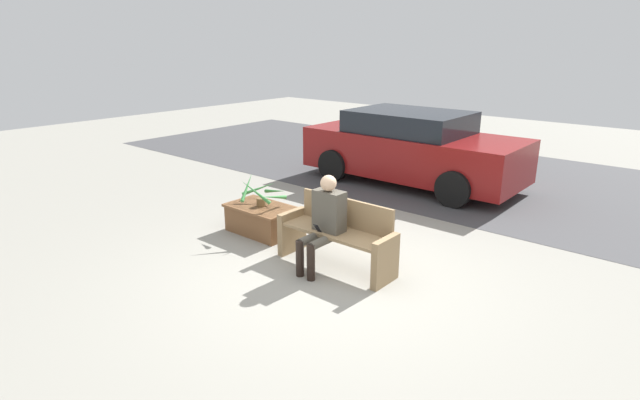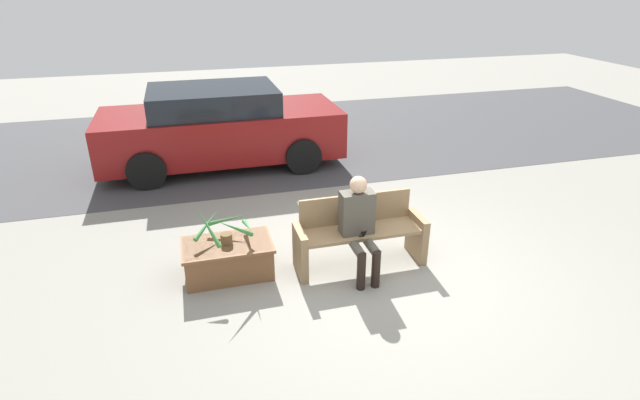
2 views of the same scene
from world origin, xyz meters
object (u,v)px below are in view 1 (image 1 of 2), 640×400
at_px(bench, 338,235).
at_px(person_seated, 324,218).
at_px(parked_car, 412,148).
at_px(potted_plant, 262,193).
at_px(planter_box, 262,218).

xyz_separation_m(bench, person_seated, (-0.07, -0.18, 0.26)).
height_order(person_seated, parked_car, parked_car).
distance_m(person_seated, potted_plant, 1.59).
height_order(bench, parked_car, parked_car).
relative_size(potted_plant, parked_car, 0.16).
relative_size(person_seated, parked_car, 0.28).
relative_size(person_seated, potted_plant, 1.74).
height_order(bench, planter_box, bench).
distance_m(bench, planter_box, 1.63).
bearing_deg(potted_plant, planter_box, -90.58).
bearing_deg(parked_car, planter_box, -94.22).
bearing_deg(bench, parked_car, 107.83).
bearing_deg(potted_plant, parked_car, 85.76).
bearing_deg(person_seated, parked_car, 106.21).
distance_m(person_seated, parked_car, 4.48).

